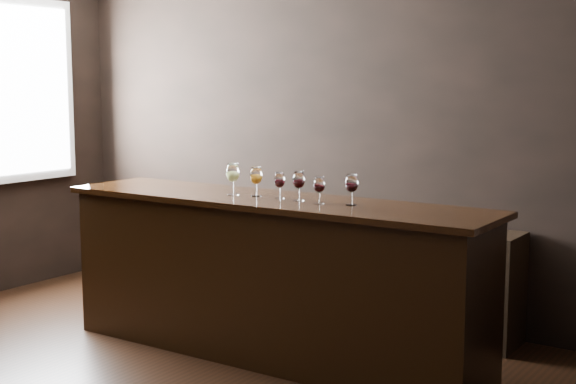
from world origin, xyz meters
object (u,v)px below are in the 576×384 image
Objects in this scene: glass_amber at (256,176)px; glass_red_b at (299,181)px; bar_counter at (271,281)px; back_bar_shelf at (374,272)px; glass_white at (233,173)px; glass_red_a at (280,181)px; glass_red_c at (319,185)px; glass_red_d at (352,184)px.

glass_amber is 1.04× the size of glass_red_b.
bar_counter is at bearing -7.59° from glass_amber.
glass_amber reaches higher than back_bar_shelf.
glass_white reaches higher than bar_counter.
bar_counter is 0.76m from glass_white.
glass_red_a and glass_red_c have the same top height.
glass_amber is at bearing -178.72° from glass_red_a.
back_bar_shelf is (0.22, 1.03, -0.12)m from bar_counter.
glass_red_a is 0.16m from glass_red_b.
glass_red_c is at bearing -5.84° from glass_amber.
back_bar_shelf is 12.81× the size of glass_red_c.
glass_red_d reaches higher than back_bar_shelf.
glass_red_c is (0.17, -1.06, 0.79)m from back_bar_shelf.
glass_red_b reaches higher than back_bar_shelf.
bar_counter is at bearing -176.43° from glass_red_d.
glass_red_c is 0.89× the size of glass_red_d.
glass_red_a is (0.19, 0.00, -0.02)m from glass_amber.
glass_amber is (-0.13, 0.02, 0.69)m from bar_counter.
bar_counter is at bearing -102.18° from back_bar_shelf.
glass_red_d is (0.72, 0.02, -0.00)m from glass_amber.
glass_red_d is (0.19, 0.07, 0.01)m from glass_red_c.
back_bar_shelf is at bearing 77.09° from bar_counter.
glass_red_c is (0.69, -0.01, -0.03)m from glass_white.
glass_white reaches higher than back_bar_shelf.
glass_white is (-0.52, -1.05, 0.82)m from back_bar_shelf.
glass_red_b is at bearing -1.94° from glass_amber.
bar_counter reaches higher than back_bar_shelf.
glass_red_c is (0.34, -0.06, -0.00)m from glass_red_a.
glass_amber is 0.35m from glass_red_b.
glass_white is 1.13× the size of glass_red_b.
glass_white is at bearing -176.03° from bar_counter.
glass_red_d is (0.37, 0.03, 0.00)m from glass_red_b.
glass_red_c is at bearing -80.67° from back_bar_shelf.
glass_red_b is at bearing 0.87° from bar_counter.
bar_counter is 0.70m from glass_amber.
glass_amber reaches higher than glass_red_b.
glass_white is 0.36m from glass_red_a.
glass_amber reaches higher than glass_red_a.
glass_red_c is (0.18, -0.04, -0.01)m from glass_red_b.
glass_white is at bearing -176.60° from glass_red_b.
glass_red_d is at bearing 1.58° from glass_red_a.
glass_red_a is 1.01× the size of glass_red_c.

